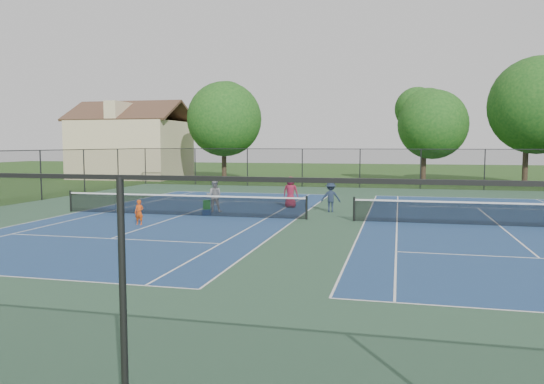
% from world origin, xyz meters
% --- Properties ---
extents(ground, '(140.00, 140.00, 0.00)m').
position_xyz_m(ground, '(0.00, 0.00, 0.00)').
color(ground, '#234716').
rests_on(ground, ground).
extents(court_pad, '(36.00, 36.00, 0.01)m').
position_xyz_m(court_pad, '(0.00, 0.00, 0.00)').
color(court_pad, '#2A4A33').
rests_on(court_pad, ground).
extents(tennis_court_left, '(12.00, 23.83, 1.07)m').
position_xyz_m(tennis_court_left, '(-7.00, 0.00, 0.10)').
color(tennis_court_left, navy).
rests_on(tennis_court_left, ground).
extents(tennis_court_right, '(12.00, 23.83, 1.07)m').
position_xyz_m(tennis_court_right, '(7.00, 0.00, 0.10)').
color(tennis_court_right, navy).
rests_on(tennis_court_right, ground).
extents(perimeter_fence, '(36.08, 36.08, 3.02)m').
position_xyz_m(perimeter_fence, '(0.00, 0.00, 1.60)').
color(perimeter_fence, black).
rests_on(perimeter_fence, ground).
extents(tree_back_a, '(6.80, 6.80, 9.15)m').
position_xyz_m(tree_back_a, '(-13.00, 24.00, 6.04)').
color(tree_back_a, '#2D2116').
rests_on(tree_back_a, ground).
extents(tree_back_c, '(6.00, 6.00, 8.40)m').
position_xyz_m(tree_back_c, '(5.00, 25.00, 5.48)').
color(tree_back_c, '#2D2116').
rests_on(tree_back_c, ground).
extents(tree_back_d, '(7.80, 7.80, 10.37)m').
position_xyz_m(tree_back_d, '(13.00, 24.00, 6.82)').
color(tree_back_d, '#2D2116').
rests_on(tree_back_d, ground).
extents(clapboard_house, '(10.80, 8.10, 7.65)m').
position_xyz_m(clapboard_house, '(-23.00, 25.00, 3.09)').
color(clapboard_house, tan).
rests_on(clapboard_house, ground).
extents(child_player, '(0.38, 0.25, 1.05)m').
position_xyz_m(child_player, '(-7.57, -3.15, 0.53)').
color(child_player, '#DF480E').
rests_on(child_player, ground).
extents(instructor, '(0.90, 0.77, 1.62)m').
position_xyz_m(instructor, '(-5.97, 1.58, 0.81)').
color(instructor, gray).
rests_on(instructor, ground).
extents(bystander_b, '(1.04, 0.69, 1.50)m').
position_xyz_m(bystander_b, '(-0.34, 2.91, 0.75)').
color(bystander_b, '#1A263B').
rests_on(bystander_b, ground).
extents(bystander_c, '(0.83, 0.56, 1.66)m').
position_xyz_m(bystander_c, '(-2.65, 4.28, 0.83)').
color(bystander_c, maroon).
rests_on(bystander_c, ground).
extents(ball_crate, '(0.46, 0.38, 0.28)m').
position_xyz_m(ball_crate, '(-5.92, 0.40, 0.14)').
color(ball_crate, '#154393').
rests_on(ball_crate, ground).
extents(ball_hopper, '(0.42, 0.38, 0.44)m').
position_xyz_m(ball_hopper, '(-5.92, 0.40, 0.50)').
color(ball_hopper, green).
rests_on(ball_hopper, ball_crate).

